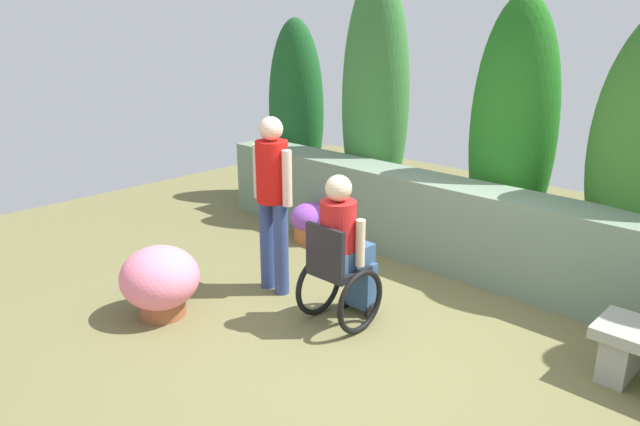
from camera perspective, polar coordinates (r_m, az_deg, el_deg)
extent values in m
plane|color=olive|center=(4.96, 4.88, -12.16)|extent=(11.39, 11.39, 0.00)
cube|color=slate|center=(6.14, 15.55, -1.91)|extent=(7.18, 0.55, 0.92)
ellipsoid|color=#1A5222|center=(8.53, -2.36, 9.91)|extent=(0.92, 0.64, 2.56)
ellipsoid|color=#397836|center=(7.41, 5.37, 10.79)|extent=(0.93, 0.65, 3.12)
ellipsoid|color=#216C1D|center=(6.55, 18.23, 7.53)|extent=(0.94, 0.66, 2.79)
cube|color=#9A9A8D|center=(4.93, 27.19, -12.22)|extent=(0.20, 0.41, 0.34)
cube|color=black|center=(4.98, 1.90, -5.53)|extent=(0.40, 0.40, 0.06)
cube|color=black|center=(4.77, 0.48, -3.63)|extent=(0.40, 0.04, 0.40)
cube|color=black|center=(5.37, 4.16, -8.43)|extent=(0.28, 0.12, 0.03)
torus|color=black|center=(5.22, -0.10, -7.01)|extent=(0.05, 0.56, 0.56)
torus|color=black|center=(4.93, 3.97, -8.63)|extent=(0.05, 0.56, 0.56)
cylinder|color=black|center=(5.43, 2.52, -8.70)|extent=(0.03, 0.10, 0.10)
cylinder|color=black|center=(5.27, 4.84, -9.63)|extent=(0.03, 0.10, 0.10)
cube|color=#32537A|center=(5.01, 2.67, -4.04)|extent=(0.30, 0.40, 0.16)
cube|color=#32537A|center=(5.29, 4.06, -6.91)|extent=(0.26, 0.14, 0.43)
cylinder|color=red|center=(4.83, 1.78, -1.69)|extent=(0.30, 0.30, 0.50)
cylinder|color=beige|center=(5.02, 0.62, -1.87)|extent=(0.08, 0.08, 0.40)
cylinder|color=beige|center=(4.79, 3.94, -2.94)|extent=(0.08, 0.08, 0.40)
sphere|color=beige|center=(4.72, 1.82, 2.43)|extent=(0.22, 0.22, 0.22)
cylinder|color=navy|center=(5.69, -5.18, -3.01)|extent=(0.14, 0.14, 0.90)
cylinder|color=navy|center=(5.55, -3.81, -3.53)|extent=(0.14, 0.14, 0.90)
cylinder|color=red|center=(5.40, -4.69, 4.04)|extent=(0.30, 0.30, 0.57)
cylinder|color=beige|center=(5.55, -6.07, 4.10)|extent=(0.09, 0.09, 0.51)
cylinder|color=beige|center=(5.26, -3.23, 3.38)|extent=(0.09, 0.09, 0.51)
sphere|color=beige|center=(5.31, -4.80, 8.18)|extent=(0.22, 0.22, 0.22)
cylinder|color=#B16031|center=(7.00, -0.97, -1.94)|extent=(0.39, 0.39, 0.19)
ellipsoid|color=#31633C|center=(6.95, -0.98, -0.86)|extent=(0.42, 0.42, 0.12)
ellipsoid|color=purple|center=(6.94, -0.98, -0.45)|extent=(0.47, 0.47, 0.35)
cylinder|color=#9A5333|center=(5.46, -15.12, -8.55)|extent=(0.41, 0.41, 0.21)
ellipsoid|color=#2D671C|center=(5.38, -15.27, -6.88)|extent=(0.45, 0.45, 0.19)
ellipsoid|color=pink|center=(5.35, -15.34, -6.08)|extent=(0.69, 0.69, 0.55)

